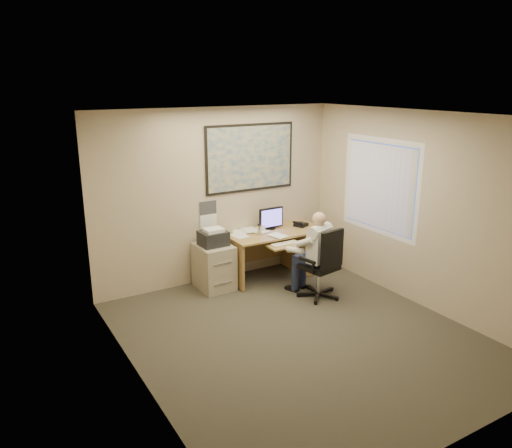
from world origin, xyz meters
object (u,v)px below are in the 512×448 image
filing_cabinet (214,263)px  office_chair (320,278)px  desk (291,246)px  person (318,255)px

filing_cabinet → office_chair: 1.62m
office_chair → filing_cabinet: bearing=126.5°
office_chair → desk: bearing=67.6°
office_chair → person: (0.01, 0.08, 0.33)m
filing_cabinet → office_chair: office_chair is taller
filing_cabinet → office_chair: bearing=-45.0°
desk → filing_cabinet: 1.42m
desk → filing_cabinet: bearing=179.6°
filing_cabinet → person: 1.59m
desk → person: (-0.24, -1.03, 0.20)m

